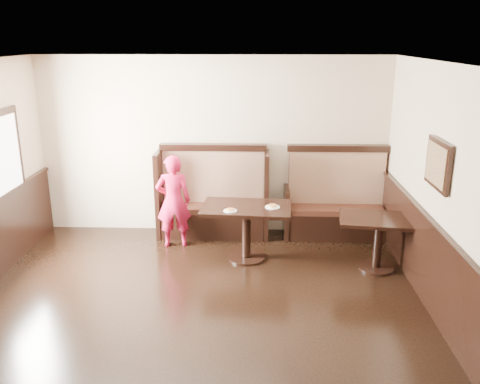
{
  "coord_description": "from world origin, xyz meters",
  "views": [
    {
      "loc": [
        0.69,
        -4.36,
        3.07
      ],
      "look_at": [
        0.46,
        2.35,
        1.0
      ],
      "focal_mm": 38.0,
      "sensor_mm": 36.0,
      "label": 1
    }
  ],
  "objects_px": {
    "booth_neighbor": "(336,207)",
    "table_main": "(246,219)",
    "booth_main": "(213,203)",
    "table_neighbor": "(379,231)",
    "child": "(174,201)"
  },
  "relations": [
    {
      "from": "booth_neighbor",
      "to": "table_main",
      "type": "bearing_deg",
      "value": -145.92
    },
    {
      "from": "booth_neighbor",
      "to": "table_main",
      "type": "xyz_separation_m",
      "value": [
        -1.4,
        -0.95,
        0.13
      ]
    },
    {
      "from": "booth_main",
      "to": "table_neighbor",
      "type": "relative_size",
      "value": 1.53
    },
    {
      "from": "booth_main",
      "to": "child",
      "type": "bearing_deg",
      "value": -137.6
    },
    {
      "from": "table_main",
      "to": "table_neighbor",
      "type": "bearing_deg",
      "value": -4.23
    },
    {
      "from": "booth_neighbor",
      "to": "table_neighbor",
      "type": "height_order",
      "value": "booth_neighbor"
    },
    {
      "from": "booth_neighbor",
      "to": "child",
      "type": "bearing_deg",
      "value": -168.68
    },
    {
      "from": "booth_neighbor",
      "to": "table_main",
      "type": "distance_m",
      "value": 1.7
    },
    {
      "from": "booth_neighbor",
      "to": "table_neighbor",
      "type": "distance_m",
      "value": 1.28
    },
    {
      "from": "booth_neighbor",
      "to": "table_main",
      "type": "height_order",
      "value": "booth_neighbor"
    },
    {
      "from": "child",
      "to": "booth_main",
      "type": "bearing_deg",
      "value": -147.2
    },
    {
      "from": "table_main",
      "to": "child",
      "type": "relative_size",
      "value": 0.92
    },
    {
      "from": "booth_neighbor",
      "to": "child",
      "type": "xyz_separation_m",
      "value": [
        -2.5,
        -0.5,
        0.23
      ]
    },
    {
      "from": "table_main",
      "to": "table_neighbor",
      "type": "xyz_separation_m",
      "value": [
        1.79,
        -0.27,
        -0.05
      ]
    },
    {
      "from": "booth_main",
      "to": "child",
      "type": "height_order",
      "value": "booth_main"
    }
  ]
}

